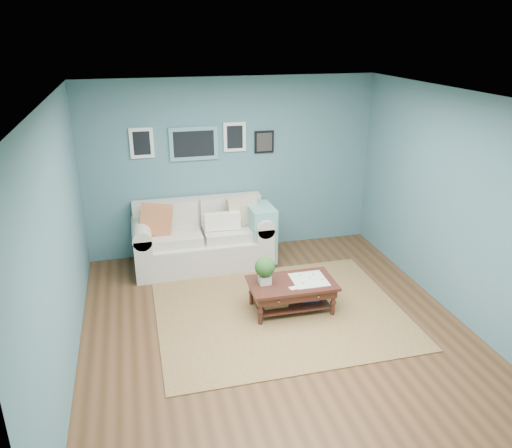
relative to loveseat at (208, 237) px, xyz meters
name	(u,v)px	position (x,y,z in m)	size (l,w,h in m)	color
room_shell	(276,223)	(0.48, -1.97, 0.93)	(5.00, 5.02, 2.70)	brown
area_rug	(280,313)	(0.64, -1.66, -0.42)	(3.04, 2.43, 0.01)	brown
loveseat	(208,237)	(0.00, 0.00, 0.00)	(2.05, 0.93, 1.06)	beige
coffee_table	(287,287)	(0.74, -1.61, -0.10)	(1.08, 0.64, 0.75)	#33130E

